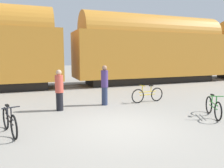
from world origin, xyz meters
name	(u,v)px	position (x,y,z in m)	size (l,w,h in m)	color
ground_plane	(120,128)	(0.00, 0.00, 0.00)	(80.00, 80.00, 0.00)	gray
freight_train	(68,47)	(0.00, 9.27, 2.77)	(52.15, 3.03, 5.29)	black
rail_near	(71,88)	(0.00, 8.55, 0.01)	(64.15, 0.07, 0.01)	#4C4238
rail_far	(67,85)	(0.00, 9.98, 0.01)	(64.15, 0.07, 0.01)	#4C4238
bicycle_yellow	(148,95)	(2.62, 2.90, 0.35)	(1.72, 0.46, 0.82)	black
bicycle_black	(9,122)	(-3.12, 0.61, 0.36)	(0.56, 1.64, 0.84)	black
bicycle_green	(213,107)	(3.57, -0.10, 0.35)	(0.78, 1.46, 0.82)	black
person_in_purple	(105,85)	(0.54, 3.07, 0.90)	(0.31, 0.31, 1.76)	#283351
person_in_red	(59,90)	(-1.46, 2.79, 0.83)	(0.32, 0.32, 1.64)	black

